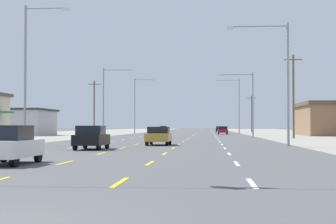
{
  "coord_description": "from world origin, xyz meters",
  "views": [
    {
      "loc": [
        4.09,
        -7.32,
        1.51
      ],
      "look_at": [
        -0.61,
        56.55,
        3.18
      ],
      "focal_mm": 57.77,
      "sensor_mm": 36.0,
      "label": 1
    }
  ],
  "objects": [
    {
      "name": "sedan_center_turn_mid",
      "position": [
        0.22,
        35.29,
        0.76
      ],
      "size": [
        1.8,
        4.5,
        1.46
      ],
      "color": "#B28C33",
      "rests_on": "ground"
    },
    {
      "name": "ground_plane",
      "position": [
        0.0,
        66.0,
        0.0
      ],
      "size": [
        572.0,
        572.0,
        0.0
      ],
      "primitive_type": "plane",
      "color": "#4C4C4F"
    },
    {
      "name": "streetlight_left_row_1",
      "position": [
        -9.75,
        65.66,
        5.48
      ],
      "size": [
        3.99,
        0.26,
        9.46
      ],
      "color": "gray",
      "rests_on": "ground"
    },
    {
      "name": "streetlight_right_row_2",
      "position": [
        9.69,
        97.45,
        6.17
      ],
      "size": [
        4.65,
        0.26,
        10.64
      ],
      "color": "gray",
      "rests_on": "ground"
    },
    {
      "name": "lot_apron_left",
      "position": [
        -24.75,
        66.0,
        0.0
      ],
      "size": [
        28.0,
        440.0,
        0.01
      ],
      "primitive_type": "cube",
      "color": "gray",
      "rests_on": "ground"
    },
    {
      "name": "lane_markings",
      "position": [
        0.0,
        104.5,
        0.01
      ],
      "size": [
        10.64,
        227.6,
        0.01
      ],
      "color": "white",
      "rests_on": "ground"
    },
    {
      "name": "hatchback_far_left_far",
      "position": [
        -7.02,
        128.12,
        0.78
      ],
      "size": [
        1.72,
        3.9,
        1.54
      ],
      "color": "maroon",
      "rests_on": "ground"
    },
    {
      "name": "storefront_left_row_2",
      "position": [
        -27.69,
        77.35,
        2.15
      ],
      "size": [
        13.17,
        11.29,
        4.27
      ],
      "color": "#B2B2B7",
      "rests_on": "ground"
    },
    {
      "name": "hatchback_inner_left_near",
      "position": [
        -3.38,
        27.0,
        0.78
      ],
      "size": [
        1.72,
        3.9,
        1.54
      ],
      "color": "black",
      "rests_on": "ground"
    },
    {
      "name": "utility_pole_right_row_3",
      "position": [
        14.55,
        122.41,
        4.58
      ],
      "size": [
        2.2,
        0.26,
        8.77
      ],
      "color": "brown",
      "rests_on": "ground"
    },
    {
      "name": "streetlight_left_row_0",
      "position": [
        -9.85,
        33.88,
        6.22
      ],
      "size": [
        3.57,
        0.26,
        10.99
      ],
      "color": "gray",
      "rests_on": "ground"
    },
    {
      "name": "utility_pole_left_row_2",
      "position": [
        -15.74,
        85.85,
        4.92
      ],
      "size": [
        2.2,
        0.26,
        9.44
      ],
      "color": "brown",
      "rests_on": "ground"
    },
    {
      "name": "hatchback_inner_left_nearest",
      "position": [
        -3.74,
        13.39,
        0.78
      ],
      "size": [
        1.72,
        3.9,
        1.54
      ],
      "color": "white",
      "rests_on": "ground"
    },
    {
      "name": "streetlight_right_row_0",
      "position": [
        9.63,
        33.88,
        5.5
      ],
      "size": [
        4.7,
        0.26,
        9.34
      ],
      "color": "gray",
      "rests_on": "ground"
    },
    {
      "name": "sedan_far_right_farther",
      "position": [
        7.03,
        129.04,
        0.76
      ],
      "size": [
        1.8,
        4.5,
        1.46
      ],
      "color": "black",
      "rests_on": "ground"
    },
    {
      "name": "utility_pole_right_row_1",
      "position": [
        14.49,
        59.1,
        5.29
      ],
      "size": [
        2.2,
        0.26,
        10.19
      ],
      "color": "brown",
      "rests_on": "ground"
    },
    {
      "name": "storefront_right_row_2",
      "position": [
        24.65,
        80.78,
        2.66
      ],
      "size": [
        11.6,
        15.48,
        5.28
      ],
      "color": "#8C6B4C",
      "rests_on": "ground"
    },
    {
      "name": "sedan_far_right_midfar",
      "position": [
        6.85,
        92.58,
        0.76
      ],
      "size": [
        1.8,
        4.5,
        1.46
      ],
      "color": "maroon",
      "rests_on": "ground"
    },
    {
      "name": "streetlight_right_row_1",
      "position": [
        9.6,
        65.66,
        5.17
      ],
      "size": [
        4.7,
        0.26,
        8.71
      ],
      "color": "gray",
      "rests_on": "ground"
    },
    {
      "name": "streetlight_left_row_2",
      "position": [
        -9.78,
        97.45,
        6.21
      ],
      "size": [
        4.1,
        0.26,
        10.85
      ],
      "color": "gray",
      "rests_on": "ground"
    }
  ]
}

